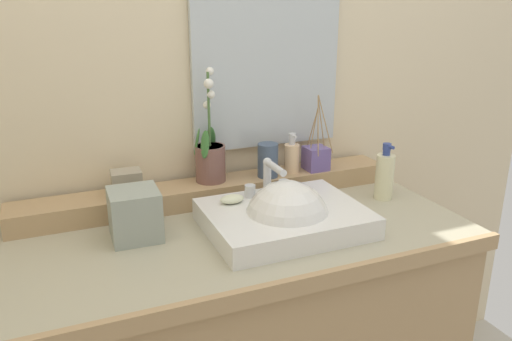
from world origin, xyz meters
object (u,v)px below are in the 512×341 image
reed_diffuser (316,158)px  trinket_box (127,183)px  tumbler_cup (268,160)px  soap_bar (232,199)px  soap_dispenser (292,157)px  lotion_bottle (385,175)px  sink_basin (286,221)px  tissue_box (135,214)px  potted_plant (211,156)px

reed_diffuser → trinket_box: bearing=179.4°
tumbler_cup → soap_bar: bearing=-138.3°
soap_dispenser → lotion_bottle: soap_dispenser is taller
sink_basin → tumbler_cup: 0.29m
soap_dispenser → reed_diffuser: 0.09m
tumbler_cup → lotion_bottle: lotion_bottle is taller
soap_bar → tumbler_cup: 0.25m
trinket_box → tissue_box: bearing=-89.5°
reed_diffuser → tissue_box: size_ratio=1.86×
potted_plant → trinket_box: potted_plant is taller
soap_bar → tumbler_cup: tumbler_cup is taller
trinket_box → tissue_box: 0.17m
tumbler_cup → lotion_bottle: bearing=-27.4°
tissue_box → soap_bar: bearing=-2.1°
soap_dispenser → potted_plant: bearing=175.2°
soap_bar → soap_dispenser: bearing=32.3°
sink_basin → tumbler_cup: (0.06, 0.27, 0.09)m
reed_diffuser → tumbler_cup: bearing=-178.9°
trinket_box → soap_dispenser: bearing=3.3°
reed_diffuser → trinket_box: 0.63m
soap_dispenser → tumbler_cup: size_ratio=1.21×
reed_diffuser → potted_plant: bearing=175.3°
potted_plant → trinket_box: size_ratio=4.12×
soap_dispenser → tumbler_cup: (-0.09, -0.01, 0.00)m
trinket_box → sink_basin: bearing=-32.2°
soap_dispenser → reed_diffuser: (0.09, -0.01, -0.01)m
soap_bar → trinket_box: 0.32m
potted_plant → tumbler_cup: bearing=-10.3°
sink_basin → lotion_bottle: size_ratio=2.36×
tumbler_cup → tissue_box: 0.48m
trinket_box → lotion_bottle: 0.80m
soap_bar → tissue_box: tissue_box is taller
reed_diffuser → trinket_box: size_ratio=2.94×
potted_plant → soap_dispenser: (0.27, -0.02, -0.03)m
sink_basin → lotion_bottle: 0.41m
tumbler_cup → reed_diffuser: 0.18m
trinket_box → tissue_box: trinket_box is taller
tissue_box → trinket_box: bearing=87.2°
lotion_bottle → trinket_box: bearing=166.9°
reed_diffuser → sink_basin: bearing=-131.9°
tumbler_cup → tissue_box: bearing=-161.5°
soap_dispenser → reed_diffuser: reed_diffuser is taller
soap_dispenser → trinket_box: soap_dispenser is taller
tissue_box → soap_dispenser: bearing=16.5°
reed_diffuser → trinket_box: (-0.63, 0.01, -0.00)m
sink_basin → tissue_box: bearing=164.0°
lotion_bottle → potted_plant: bearing=158.2°
potted_plant → reed_diffuser: 0.36m
potted_plant → tumbler_cup: 0.19m
reed_diffuser → lotion_bottle: (0.15, -0.18, -0.03)m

